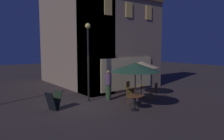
{
  "coord_description": "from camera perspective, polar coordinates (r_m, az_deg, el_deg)",
  "views": [
    {
      "loc": [
        -5.29,
        -9.39,
        3.02
      ],
      "look_at": [
        1.46,
        -0.59,
        1.82
      ],
      "focal_mm": 34.07,
      "sensor_mm": 36.0,
      "label": 1
    }
  ],
  "objects": [
    {
      "name": "menu_sandwich_board",
      "position": [
        10.62,
        -15.39,
        -7.99
      ],
      "size": [
        0.78,
        0.72,
        0.89
      ],
      "rotation": [
        0.0,
        0.0,
        0.31
      ],
      "color": "black",
      "rests_on": "ground"
    },
    {
      "name": "patio_umbrella_0",
      "position": [
        10.02,
        6.3,
        0.73
      ],
      "size": [
        2.34,
        2.34,
        2.29
      ],
      "color": "black",
      "rests_on": "ground"
    },
    {
      "name": "patio_umbrella_1",
      "position": [
        12.74,
        7.93,
        1.48
      ],
      "size": [
        2.02,
        2.02,
        2.18
      ],
      "color": "black",
      "rests_on": "ground"
    },
    {
      "name": "cafe_chair_2",
      "position": [
        13.38,
        4.58,
        -4.51
      ],
      "size": [
        0.49,
        0.49,
        0.88
      ],
      "rotation": [
        0.0,
        0.0,
        -1.3
      ],
      "color": "brown",
      "rests_on": "ground"
    },
    {
      "name": "patron_standing_0",
      "position": [
        12.11,
        -0.99,
        -4.07
      ],
      "size": [
        0.36,
        0.36,
        1.72
      ],
      "rotation": [
        0.0,
        0.0,
        3.07
      ],
      "color": "#2C452B",
      "rests_on": "ground"
    },
    {
      "name": "ground_plane",
      "position": [
        11.19,
        -7.92,
        -9.53
      ],
      "size": [
        60.0,
        60.0,
        0.0
      ],
      "primitive_type": "plane",
      "color": "#392E2D"
    },
    {
      "name": "cafe_table_0",
      "position": [
        10.27,
        6.2,
        -7.78
      ],
      "size": [
        0.78,
        0.78,
        0.73
      ],
      "color": "black",
      "rests_on": "ground"
    },
    {
      "name": "cafe_table_1",
      "position": [
        12.95,
        7.83,
        -5.17
      ],
      "size": [
        0.61,
        0.61,
        0.73
      ],
      "color": "black",
      "rests_on": "ground"
    },
    {
      "name": "street_lamp_near_corner",
      "position": [
        11.71,
        -6.42,
        5.27
      ],
      "size": [
        0.29,
        0.29,
        4.3
      ],
      "color": "black",
      "rests_on": "ground"
    },
    {
      "name": "cafe_chair_0",
      "position": [
        11.0,
        5.15,
        -6.83
      ],
      "size": [
        0.57,
        0.57,
        0.89
      ],
      "rotation": [
        0.0,
        0.0,
        -2.07
      ],
      "color": "#4E3C1A",
      "rests_on": "ground"
    },
    {
      "name": "cafe_chair_1",
      "position": [
        12.62,
        11.39,
        -5.07
      ],
      "size": [
        0.51,
        0.51,
        0.98
      ],
      "rotation": [
        0.0,
        0.0,
        1.93
      ],
      "color": "brown",
      "rests_on": "ground"
    },
    {
      "name": "cafe_building",
      "position": [
        15.94,
        -5.45,
        8.43
      ],
      "size": [
        6.27,
        8.8,
        7.32
      ],
      "color": "gray",
      "rests_on": "ground"
    }
  ]
}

